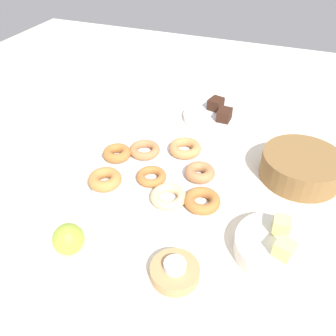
% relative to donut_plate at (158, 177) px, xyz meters
% --- Properties ---
extents(ground_plane, '(2.40, 2.40, 0.00)m').
position_rel_donut_plate_xyz_m(ground_plane, '(0.00, 0.00, -0.01)').
color(ground_plane, beige).
extents(donut_plate, '(0.36, 0.36, 0.02)m').
position_rel_donut_plate_xyz_m(donut_plate, '(0.00, 0.00, 0.00)').
color(donut_plate, silver).
rests_on(donut_plate, ground_plane).
extents(donut_0, '(0.11, 0.11, 0.03)m').
position_rel_donut_plate_xyz_m(donut_0, '(0.09, -0.11, 0.02)').
color(donut_0, '#BC7A3D').
rests_on(donut_0, donut_plate).
extents(donut_1, '(0.08, 0.08, 0.03)m').
position_rel_donut_plate_xyz_m(donut_1, '(-0.03, 0.11, 0.02)').
color(donut_1, '#B27547').
rests_on(donut_1, donut_plate).
extents(donut_2, '(0.10, 0.10, 0.03)m').
position_rel_donut_plate_xyz_m(donut_2, '(0.07, 0.15, 0.02)').
color(donut_2, '#AD6B33').
rests_on(donut_2, donut_plate).
extents(donut_3, '(0.11, 0.11, 0.02)m').
position_rel_donut_plate_xyz_m(donut_3, '(0.03, -0.01, 0.02)').
color(donut_3, '#AD6B33').
rests_on(donut_3, donut_plate).
extents(donut_4, '(0.11, 0.11, 0.02)m').
position_rel_donut_plate_xyz_m(donut_4, '(-0.08, -0.07, 0.02)').
color(donut_4, '#B27547').
rests_on(donut_4, donut_plate).
extents(donut_5, '(0.11, 0.11, 0.03)m').
position_rel_donut_plate_xyz_m(donut_5, '(-0.03, -0.14, 0.02)').
color(donut_5, '#AD6B33').
rests_on(donut_5, donut_plate).
extents(donut_6, '(0.13, 0.13, 0.03)m').
position_rel_donut_plate_xyz_m(donut_6, '(-0.12, 0.04, 0.02)').
color(donut_6, '#C6844C').
rests_on(donut_6, donut_plate).
extents(donut_7, '(0.12, 0.12, 0.02)m').
position_rel_donut_plate_xyz_m(donut_7, '(0.08, 0.06, 0.02)').
color(donut_7, '#EABC84').
rests_on(donut_7, donut_plate).
extents(cake_plate, '(0.24, 0.24, 0.02)m').
position_rel_donut_plate_xyz_m(cake_plate, '(-0.38, 0.07, -0.00)').
color(cake_plate, silver).
rests_on(cake_plate, ground_plane).
extents(brownie_near, '(0.06, 0.05, 0.04)m').
position_rel_donut_plate_xyz_m(brownie_near, '(-0.41, 0.05, 0.03)').
color(brownie_near, '#381E14').
rests_on(brownie_near, cake_plate).
extents(brownie_far, '(0.06, 0.04, 0.04)m').
position_rel_donut_plate_xyz_m(brownie_far, '(-0.35, 0.10, 0.03)').
color(brownie_far, '#381E14').
rests_on(brownie_far, cake_plate).
extents(candle_holder, '(0.10, 0.10, 0.03)m').
position_rel_donut_plate_xyz_m(candle_holder, '(0.27, 0.15, 0.00)').
color(candle_holder, tan).
rests_on(candle_holder, ground_plane).
extents(tealight, '(0.05, 0.05, 0.01)m').
position_rel_donut_plate_xyz_m(tealight, '(0.27, 0.15, 0.02)').
color(tealight, silver).
rests_on(tealight, candle_holder).
extents(basket, '(0.29, 0.29, 0.07)m').
position_rel_donut_plate_xyz_m(basket, '(-0.15, 0.36, 0.03)').
color(basket, brown).
rests_on(basket, ground_plane).
extents(fruit_bowl, '(0.18, 0.18, 0.04)m').
position_rel_donut_plate_xyz_m(fruit_bowl, '(0.14, 0.33, 0.01)').
color(fruit_bowl, silver).
rests_on(fruit_bowl, ground_plane).
extents(melon_chunk_left, '(0.04, 0.04, 0.04)m').
position_rel_donut_plate_xyz_m(melon_chunk_left, '(0.11, 0.33, 0.05)').
color(melon_chunk_left, '#DBD67A').
rests_on(melon_chunk_left, fruit_bowl).
extents(melon_chunk_right, '(0.05, 0.05, 0.04)m').
position_rel_donut_plate_xyz_m(melon_chunk_right, '(0.17, 0.35, 0.05)').
color(melon_chunk_right, '#DBD67A').
rests_on(melon_chunk_right, fruit_bowl).
extents(apple, '(0.07, 0.07, 0.07)m').
position_rel_donut_plate_xyz_m(apple, '(0.29, -0.09, 0.03)').
color(apple, '#93AD38').
rests_on(apple, ground_plane).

